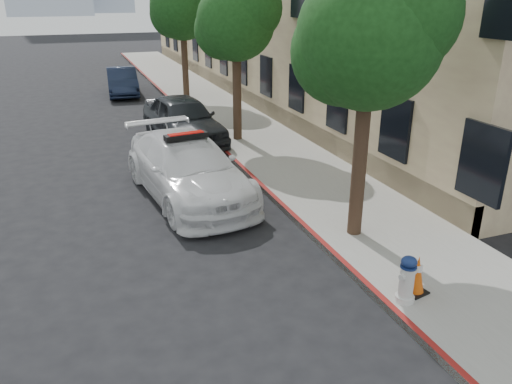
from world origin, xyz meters
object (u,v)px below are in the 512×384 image
object	(u,v)px
police_car	(188,168)
parked_car_mid	(183,119)
fire_hydrant	(407,280)
parked_car_far	(122,82)
traffic_cone	(417,275)

from	to	relation	value
police_car	parked_car_mid	size ratio (longest dim) A/B	1.18
parked_car_mid	fire_hydrant	size ratio (longest dim) A/B	5.66
parked_car_far	fire_hydrant	xyz separation A→B (m)	(2.24, -21.12, -0.13)
parked_car_mid	fire_hydrant	bearing A→B (deg)	-90.84
fire_hydrant	traffic_cone	xyz separation A→B (m)	(0.33, 0.16, -0.06)
parked_car_mid	fire_hydrant	distance (m)	11.43
parked_car_far	fire_hydrant	distance (m)	21.24
parked_car_mid	parked_car_far	distance (m)	9.81
fire_hydrant	traffic_cone	distance (m)	0.37
parked_car_mid	parked_car_far	bearing A→B (deg)	89.05
police_car	parked_car_far	world-z (taller)	police_car
police_car	traffic_cone	distance (m)	6.59
parked_car_far	traffic_cone	distance (m)	21.12
police_car	parked_car_mid	world-z (taller)	police_car
fire_hydrant	parked_car_far	bearing A→B (deg)	80.76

